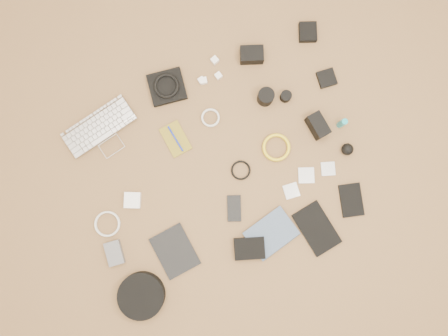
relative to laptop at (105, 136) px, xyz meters
name	(u,v)px	position (x,y,z in m)	size (l,w,h in m)	color
room_shell	(232,125)	(0.49, -0.38, 1.24)	(4.04, 4.04, 2.58)	olive
laptop	(105,136)	(0.00, 0.00, 0.00)	(0.36, 0.25, 0.03)	#B3B4B8
headphone_pouch	(167,87)	(0.37, 0.10, 0.00)	(0.17, 0.16, 0.03)	black
headphones	(166,86)	(0.37, 0.10, 0.02)	(0.13, 0.13, 0.02)	black
charger_a	(204,81)	(0.55, 0.06, 0.00)	(0.03, 0.03, 0.03)	white
charger_b	(201,80)	(0.54, 0.07, 0.00)	(0.03, 0.03, 0.03)	white
charger_c	(215,60)	(0.64, 0.13, 0.00)	(0.03, 0.03, 0.03)	white
charger_d	(218,76)	(0.63, 0.05, 0.00)	(0.03, 0.03, 0.03)	white
dslr_camera	(252,55)	(0.81, 0.08, 0.02)	(0.11, 0.08, 0.07)	black
lens_pouch	(308,32)	(1.12, 0.08, 0.00)	(0.09, 0.10, 0.03)	black
notebook_olive	(176,139)	(0.31, -0.15, -0.01)	(0.10, 0.16, 0.01)	olive
pen_blue	(175,139)	(0.31, -0.15, 0.00)	(0.01, 0.01, 0.14)	#1527B0
cable_white_a	(211,118)	(0.51, -0.12, -0.01)	(0.09, 0.09, 0.01)	silver
lens_a	(266,97)	(0.79, -0.14, 0.03)	(0.08, 0.08, 0.08)	black
lens_b	(286,96)	(0.89, -0.17, 0.01)	(0.05, 0.05, 0.05)	black
card_reader	(327,78)	(1.11, -0.17, 0.00)	(0.08, 0.08, 0.02)	black
power_brick	(133,200)	(0.00, -0.34, 0.00)	(0.08, 0.08, 0.03)	white
cable_white_b	(108,224)	(-0.15, -0.40, -0.01)	(0.12, 0.12, 0.01)	silver
cable_black	(241,170)	(0.54, -0.42, -0.01)	(0.09, 0.09, 0.01)	black
cable_yellow	(276,148)	(0.74, -0.38, -0.01)	(0.14, 0.14, 0.02)	yellow
flash	(318,126)	(0.96, -0.37, 0.03)	(0.07, 0.12, 0.09)	black
lens_cleaner	(342,123)	(1.08, -0.40, 0.04)	(0.03, 0.03, 0.10)	teal
battery_charger	(114,253)	(-0.17, -0.54, 0.00)	(0.07, 0.11, 0.03)	slate
tablet	(175,251)	(0.10, -0.65, -0.01)	(0.17, 0.22, 0.01)	black
phone	(234,208)	(0.44, -0.57, -0.01)	(0.07, 0.13, 0.01)	black
filter_case_left	(291,191)	(0.73, -0.61, -0.01)	(0.07, 0.07, 0.01)	silver
filter_case_mid	(306,175)	(0.82, -0.57, -0.01)	(0.08, 0.08, 0.01)	silver
filter_case_right	(328,169)	(0.94, -0.58, -0.01)	(0.07, 0.07, 0.01)	silver
air_blower	(347,149)	(1.05, -0.53, 0.02)	(0.06, 0.06, 0.06)	black
headphone_case	(141,296)	(-0.13, -0.78, 0.02)	(0.22, 0.22, 0.06)	black
drive_case	(249,248)	(0.43, -0.78, 0.00)	(0.14, 0.10, 0.04)	black
paperback	(282,248)	(0.57, -0.84, 0.00)	(0.17, 0.22, 0.02)	#465976
notebook_black_a	(317,228)	(0.77, -0.82, -0.01)	(0.14, 0.23, 0.02)	black
notebook_black_b	(351,200)	(0.98, -0.76, -0.01)	(0.10, 0.16, 0.01)	black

